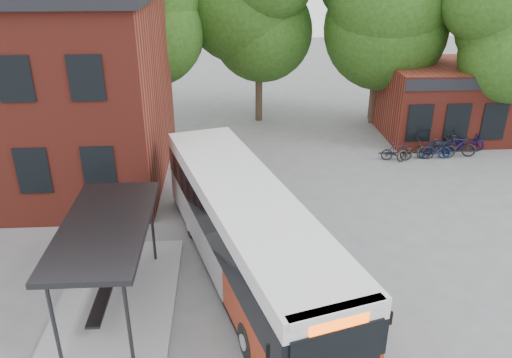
{
  "coord_description": "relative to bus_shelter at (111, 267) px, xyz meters",
  "views": [
    {
      "loc": [
        -1.04,
        -13.28,
        9.75
      ],
      "look_at": [
        0.0,
        3.62,
        2.0
      ],
      "focal_mm": 35.0,
      "sensor_mm": 36.0,
      "label": 1
    }
  ],
  "objects": [
    {
      "name": "tree_3",
      "position": [
        17.5,
        13.0,
        3.19
      ],
      "size": [
        7.04,
        7.04,
        9.28
      ],
      "primitive_type": null,
      "color": "#204512",
      "rests_on": "ground"
    },
    {
      "name": "shop_row",
      "position": [
        19.5,
        15.0,
        0.55
      ],
      "size": [
        14.0,
        6.2,
        4.0
      ],
      "primitive_type": null,
      "color": "maroon",
      "rests_on": "ground"
    },
    {
      "name": "bicycle_7",
      "position": [
        15.43,
        11.33,
        -0.9
      ],
      "size": [
        1.88,
        1.19,
        1.09
      ],
      "primitive_type": "imported",
      "rotation": [
        0.0,
        0.0,
        1.17
      ],
      "color": "black",
      "rests_on": "ground"
    },
    {
      "name": "tree_1",
      "position": [
        5.5,
        18.0,
        3.75
      ],
      "size": [
        7.92,
        7.92,
        10.4
      ],
      "primitive_type": null,
      "color": "#204512",
      "rests_on": "ground"
    },
    {
      "name": "bus_shelter",
      "position": [
        0.0,
        0.0,
        0.0
      ],
      "size": [
        3.6,
        7.0,
        2.9
      ],
      "primitive_type": null,
      "color": "#28282C",
      "rests_on": "ground"
    },
    {
      "name": "bicycle_1",
      "position": [
        12.05,
        10.84,
        -0.98
      ],
      "size": [
        1.61,
        0.62,
        0.94
      ],
      "primitive_type": "imported",
      "rotation": [
        0.0,
        0.0,
        1.45
      ],
      "color": "black",
      "rests_on": "ground"
    },
    {
      "name": "bike_rail",
      "position": [
        13.78,
        11.0,
        -1.26
      ],
      "size": [
        5.2,
        0.1,
        0.38
      ],
      "primitive_type": null,
      "color": "#28282C",
      "rests_on": "ground"
    },
    {
      "name": "tree_0",
      "position": [
        -1.5,
        17.0,
        4.05
      ],
      "size": [
        7.92,
        7.92,
        11.0
      ],
      "primitive_type": null,
      "color": "#204512",
      "rests_on": "ground"
    },
    {
      "name": "bicycle_6",
      "position": [
        16.18,
        11.85,
        -0.95
      ],
      "size": [
        1.89,
        0.67,
        0.99
      ],
      "primitive_type": "imported",
      "rotation": [
        0.0,
        0.0,
        1.57
      ],
      "color": "#040956",
      "rests_on": "ground"
    },
    {
      "name": "bicycle_4",
      "position": [
        14.66,
        11.72,
        -0.95
      ],
      "size": [
        2.02,
        1.31,
        1.0
      ],
      "primitive_type": "imported",
      "rotation": [
        0.0,
        0.0,
        1.94
      ],
      "color": "black",
      "rests_on": "ground"
    },
    {
      "name": "bicycle_5",
      "position": [
        14.29,
        10.94,
        -0.9
      ],
      "size": [
        1.84,
        0.58,
        1.09
      ],
      "primitive_type": "imported",
      "rotation": [
        0.0,
        0.0,
        1.61
      ],
      "color": "black",
      "rests_on": "ground"
    },
    {
      "name": "city_bus",
      "position": [
        3.99,
        1.43,
        0.1
      ],
      "size": [
        5.9,
        12.41,
        3.09
      ],
      "primitive_type": null,
      "rotation": [
        0.0,
        0.0,
        0.28
      ],
      "color": "#9B290F",
      "rests_on": "ground"
    },
    {
      "name": "bicycle_3",
      "position": [
        14.08,
        10.94,
        -0.95
      ],
      "size": [
        1.68,
        0.53,
        1.0
      ],
      "primitive_type": "imported",
      "rotation": [
        0.0,
        0.0,
        1.54
      ],
      "color": "#0C1B40",
      "rests_on": "ground"
    },
    {
      "name": "ground",
      "position": [
        4.5,
        1.0,
        -1.45
      ],
      "size": [
        100.0,
        100.0,
        0.0
      ],
      "primitive_type": "plane",
      "color": "slate"
    },
    {
      "name": "bicycle_2",
      "position": [
        12.85,
        10.84,
        -0.95
      ],
      "size": [
        2.03,
        1.32,
        1.01
      ],
      "primitive_type": "imported",
      "rotation": [
        0.0,
        0.0,
        1.94
      ],
      "color": "#2F2A23",
      "rests_on": "ground"
    },
    {
      "name": "tree_2",
      "position": [
        12.5,
        17.0,
        4.05
      ],
      "size": [
        7.92,
        7.92,
        11.0
      ],
      "primitive_type": null,
      "color": "#204512",
      "rests_on": "ground"
    }
  ]
}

